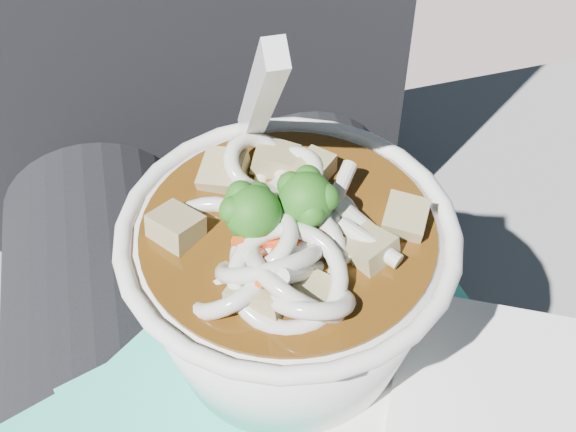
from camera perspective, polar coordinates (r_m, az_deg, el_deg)
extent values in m
cylinder|color=black|center=(0.55, 6.37, -14.08)|extent=(0.15, 0.48, 0.15)
cube|color=#2FC6AC|center=(0.46, -1.94, -13.74)|extent=(0.18, 0.18, 0.00)
cube|color=#2FC6AC|center=(0.46, -0.35, -12.82)|extent=(0.15, 0.14, 0.00)
cube|color=#2FC6AC|center=(0.45, -1.34, -14.18)|extent=(0.23, 0.21, 0.00)
cube|color=#2FC6AC|center=(0.45, 1.29, -13.90)|extent=(0.16, 0.17, 0.00)
cube|color=#2FC6AC|center=(0.46, 6.82, -10.30)|extent=(0.16, 0.17, 0.00)
cube|color=white|center=(0.45, 15.07, -12.17)|extent=(0.16, 0.16, 0.00)
torus|color=white|center=(0.39, 0.00, -1.19)|extent=(0.17, 0.17, 0.01)
cylinder|color=#412509|center=(0.39, 0.00, -1.48)|extent=(0.15, 0.15, 0.01)
torus|color=beige|center=(0.36, 1.58, -5.90)|extent=(0.06, 0.05, 0.04)
torus|color=beige|center=(0.41, -0.03, 2.66)|extent=(0.05, 0.05, 0.03)
torus|color=beige|center=(0.40, 1.06, -0.03)|extent=(0.06, 0.06, 0.03)
torus|color=beige|center=(0.37, -1.35, -3.18)|extent=(0.07, 0.06, 0.05)
torus|color=beige|center=(0.37, 0.29, -2.81)|extent=(0.07, 0.07, 0.05)
torus|color=beige|center=(0.38, 0.54, -0.85)|extent=(0.06, 0.05, 0.04)
torus|color=beige|center=(0.39, -6.01, -2.14)|extent=(0.08, 0.08, 0.03)
torus|color=beige|center=(0.36, -0.02, -4.42)|extent=(0.07, 0.07, 0.03)
torus|color=beige|center=(0.37, -1.74, -1.99)|extent=(0.05, 0.05, 0.03)
torus|color=beige|center=(0.39, 0.04, -0.65)|extent=(0.06, 0.06, 0.03)
torus|color=beige|center=(0.39, 0.84, -1.27)|extent=(0.06, 0.06, 0.04)
torus|color=beige|center=(0.37, -4.08, -5.03)|extent=(0.06, 0.05, 0.04)
torus|color=beige|center=(0.39, 2.39, -0.17)|extent=(0.05, 0.05, 0.03)
torus|color=beige|center=(0.37, 0.78, -4.77)|extent=(0.06, 0.07, 0.06)
torus|color=beige|center=(0.41, -2.18, 3.67)|extent=(0.04, 0.04, 0.03)
cylinder|color=beige|center=(0.40, 0.34, 1.80)|extent=(0.01, 0.04, 0.01)
cylinder|color=beige|center=(0.40, 3.32, 1.06)|extent=(0.03, 0.04, 0.02)
cylinder|color=beige|center=(0.38, 5.82, -1.90)|extent=(0.03, 0.03, 0.01)
cylinder|color=beige|center=(0.38, 2.29, -1.40)|extent=(0.02, 0.04, 0.02)
cylinder|color=beige|center=(0.39, 4.69, -0.05)|extent=(0.04, 0.03, 0.03)
cylinder|color=beige|center=(0.37, 1.18, -3.97)|extent=(0.03, 0.03, 0.03)
cylinder|color=beige|center=(0.40, -1.83, 1.84)|extent=(0.03, 0.02, 0.02)
cylinder|color=#86AC53|center=(0.39, 1.27, -0.05)|extent=(0.01, 0.01, 0.02)
sphere|color=#155112|center=(0.38, 1.30, 1.19)|extent=(0.03, 0.03, 0.03)
sphere|color=#155112|center=(0.37, 1.66, 0.23)|extent=(0.01, 0.01, 0.01)
sphere|color=#155112|center=(0.38, 1.42, 2.66)|extent=(0.01, 0.01, 0.01)
sphere|color=#155112|center=(0.37, 2.67, 1.34)|extent=(0.01, 0.01, 0.01)
sphere|color=#155112|center=(0.38, 0.22, 2.19)|extent=(0.01, 0.01, 0.01)
cylinder|color=#86AC53|center=(0.38, -2.44, -1.06)|extent=(0.01, 0.01, 0.02)
sphere|color=#155112|center=(0.37, -2.49, 0.18)|extent=(0.03, 0.03, 0.03)
sphere|color=#155112|center=(0.38, -2.19, 1.46)|extent=(0.01, 0.01, 0.01)
sphere|color=#155112|center=(0.37, -3.62, 0.99)|extent=(0.01, 0.01, 0.01)
sphere|color=#155112|center=(0.37, -3.90, 0.40)|extent=(0.01, 0.01, 0.01)
sphere|color=#155112|center=(0.37, -3.38, 1.54)|extent=(0.01, 0.01, 0.01)
cube|color=#FF5015|center=(0.40, -0.37, 0.78)|extent=(0.03, 0.04, 0.01)
cube|color=#FF5015|center=(0.40, 0.60, 0.82)|extent=(0.05, 0.01, 0.01)
cube|color=#FF5015|center=(0.39, 2.95, 0.04)|extent=(0.01, 0.04, 0.02)
cube|color=#FF5015|center=(0.38, 2.55, -0.87)|extent=(0.02, 0.05, 0.02)
cube|color=#FF5015|center=(0.40, 1.49, 0.85)|extent=(0.02, 0.04, 0.01)
cube|color=#FF5015|center=(0.37, -0.22, -2.00)|extent=(0.05, 0.01, 0.02)
cube|color=#FF5015|center=(0.37, -0.91, -2.40)|extent=(0.03, 0.05, 0.01)
cube|color=#FF5015|center=(0.39, 2.54, -0.34)|extent=(0.04, 0.04, 0.00)
cube|color=olive|center=(0.39, 8.31, -0.18)|extent=(0.03, 0.03, 0.02)
cube|color=olive|center=(0.41, 1.90, 3.37)|extent=(0.03, 0.03, 0.01)
cube|color=olive|center=(0.42, -0.90, 4.05)|extent=(0.03, 0.03, 0.02)
cube|color=olive|center=(0.42, -4.57, 2.96)|extent=(0.03, 0.03, 0.02)
cube|color=olive|center=(0.39, -7.98, -0.78)|extent=(0.03, 0.03, 0.02)
cube|color=olive|center=(0.36, -1.85, -5.55)|extent=(0.04, 0.04, 0.03)
cube|color=olive|center=(0.37, 1.72, -5.44)|extent=(0.03, 0.03, 0.01)
cube|color=olive|center=(0.38, 5.76, -2.42)|extent=(0.03, 0.03, 0.02)
ellipsoid|color=white|center=(0.38, -0.48, -1.82)|extent=(0.03, 0.04, 0.01)
cube|color=white|center=(0.38, -1.99, 8.36)|extent=(0.01, 0.09, 0.11)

